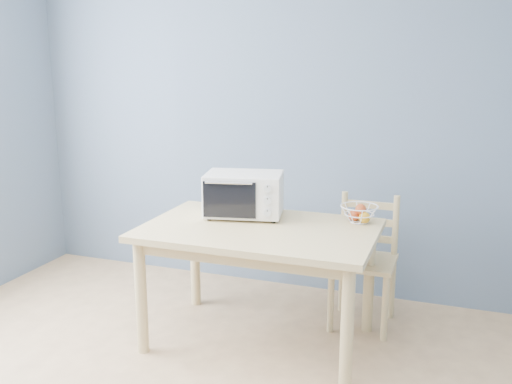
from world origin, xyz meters
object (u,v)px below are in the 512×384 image
(fruit_basket, at_px, (360,213))
(dining_table, at_px, (259,243))
(dining_chair, at_px, (365,262))
(toaster_oven, at_px, (241,194))

(fruit_basket, bearing_deg, dining_table, -151.08)
(dining_chair, bearing_deg, dining_table, -139.21)
(fruit_basket, relative_size, dining_chair, 0.35)
(fruit_basket, bearing_deg, dining_chair, 84.50)
(dining_table, distance_m, dining_chair, 0.78)
(dining_table, distance_m, fruit_basket, 0.65)
(toaster_oven, xyz_separation_m, dining_chair, (0.76, 0.30, -0.47))
(toaster_oven, bearing_deg, fruit_basket, -3.11)
(dining_table, height_order, fruit_basket, fruit_basket)
(dining_table, bearing_deg, dining_chair, 40.41)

